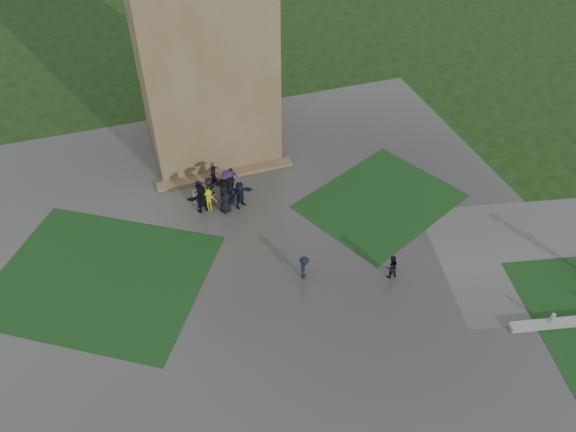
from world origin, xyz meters
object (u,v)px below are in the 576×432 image
object	(u,v)px
pedestrian_near	(391,267)
bench	(203,196)
pedestrian_mid	(304,267)
tower	(198,15)

from	to	relation	value
pedestrian_near	bench	bearing A→B (deg)	-48.44
bench	pedestrian_mid	bearing A→B (deg)	-52.56
pedestrian_mid	tower	bearing A→B (deg)	37.56
pedestrian_near	pedestrian_mid	bearing A→B (deg)	-17.32
bench	pedestrian_mid	world-z (taller)	pedestrian_mid
tower	bench	bearing A→B (deg)	-106.46
pedestrian_mid	pedestrian_near	size ratio (longest dim) A/B	0.99
bench	pedestrian_mid	distance (m)	8.83
pedestrian_mid	pedestrian_near	bearing A→B (deg)	-77.66
bench	tower	bearing A→B (deg)	85.63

